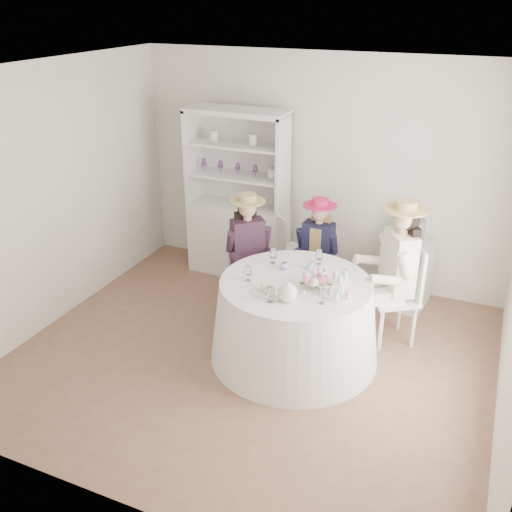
% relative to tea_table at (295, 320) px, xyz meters
% --- Properties ---
extents(ground, '(4.50, 4.50, 0.00)m').
position_rel_tea_table_xyz_m(ground, '(-0.37, -0.18, -0.41)').
color(ground, brown).
rests_on(ground, ground).
extents(ceiling, '(4.50, 4.50, 0.00)m').
position_rel_tea_table_xyz_m(ceiling, '(-0.37, -0.18, 2.29)').
color(ceiling, white).
rests_on(ceiling, wall_back).
extents(wall_back, '(4.50, 0.00, 4.50)m').
position_rel_tea_table_xyz_m(wall_back, '(-0.37, 1.82, 0.94)').
color(wall_back, silver).
rests_on(wall_back, ground).
extents(wall_front, '(4.50, 0.00, 4.50)m').
position_rel_tea_table_xyz_m(wall_front, '(-0.37, -2.18, 0.94)').
color(wall_front, silver).
rests_on(wall_front, ground).
extents(wall_left, '(0.00, 4.50, 4.50)m').
position_rel_tea_table_xyz_m(wall_left, '(-2.62, -0.18, 0.94)').
color(wall_left, silver).
rests_on(wall_left, ground).
extents(tea_table, '(1.63, 1.63, 0.82)m').
position_rel_tea_table_xyz_m(tea_table, '(0.00, 0.00, 0.00)').
color(tea_table, white).
rests_on(tea_table, ground).
extents(hutch, '(1.23, 0.48, 2.06)m').
position_rel_tea_table_xyz_m(hutch, '(-1.29, 1.50, 0.32)').
color(hutch, silver).
rests_on(hutch, ground).
extents(side_table, '(0.55, 0.55, 0.75)m').
position_rel_tea_table_xyz_m(side_table, '(0.79, 1.48, -0.03)').
color(side_table, silver).
rests_on(side_table, ground).
extents(hatbox, '(0.33, 0.33, 0.29)m').
position_rel_tea_table_xyz_m(hatbox, '(0.79, 1.48, 0.49)').
color(hatbox, black).
rests_on(hatbox, side_table).
extents(guest_left, '(0.57, 0.58, 1.35)m').
position_rel_tea_table_xyz_m(guest_left, '(-0.79, 0.68, 0.35)').
color(guest_left, silver).
rests_on(guest_left, ground).
extents(guest_mid, '(0.47, 0.49, 1.28)m').
position_rel_tea_table_xyz_m(guest_mid, '(-0.12, 1.04, 0.32)').
color(guest_mid, silver).
rests_on(guest_mid, ground).
extents(guest_right, '(0.65, 0.61, 1.51)m').
position_rel_tea_table_xyz_m(guest_right, '(0.80, 0.67, 0.45)').
color(guest_right, silver).
rests_on(guest_right, ground).
extents(spare_chair, '(0.54, 0.54, 0.93)m').
position_rel_tea_table_xyz_m(spare_chair, '(-0.64, 1.36, 0.09)').
color(spare_chair, silver).
rests_on(spare_chair, ground).
extents(teacup_a, '(0.11, 0.11, 0.07)m').
position_rel_tea_table_xyz_m(teacup_a, '(-0.20, 0.20, 0.45)').
color(teacup_a, white).
rests_on(teacup_a, tea_table).
extents(teacup_b, '(0.08, 0.08, 0.07)m').
position_rel_tea_table_xyz_m(teacup_b, '(0.03, 0.31, 0.45)').
color(teacup_b, white).
rests_on(teacup_b, tea_table).
extents(teacup_c, '(0.09, 0.09, 0.07)m').
position_rel_tea_table_xyz_m(teacup_c, '(0.19, 0.17, 0.45)').
color(teacup_c, white).
rests_on(teacup_c, tea_table).
extents(flower_bowl, '(0.24, 0.24, 0.06)m').
position_rel_tea_table_xyz_m(flower_bowl, '(0.20, -0.01, 0.44)').
color(flower_bowl, white).
rests_on(flower_bowl, tea_table).
extents(flower_arrangement, '(0.21, 0.21, 0.08)m').
position_rel_tea_table_xyz_m(flower_arrangement, '(0.21, -0.03, 0.51)').
color(flower_arrangement, pink).
rests_on(flower_arrangement, tea_table).
extents(table_teapot, '(0.25, 0.17, 0.18)m').
position_rel_tea_table_xyz_m(table_teapot, '(0.06, -0.37, 0.49)').
color(table_teapot, white).
rests_on(table_teapot, tea_table).
extents(sandwich_plate, '(0.27, 0.27, 0.06)m').
position_rel_tea_table_xyz_m(sandwich_plate, '(-0.18, -0.29, 0.43)').
color(sandwich_plate, white).
rests_on(sandwich_plate, tea_table).
extents(cupcake_stand, '(0.24, 0.24, 0.23)m').
position_rel_tea_table_xyz_m(cupcake_stand, '(0.45, -0.12, 0.50)').
color(cupcake_stand, white).
rests_on(cupcake_stand, tea_table).
extents(stemware_set, '(0.93, 0.97, 0.15)m').
position_rel_tea_table_xyz_m(stemware_set, '(-0.00, 0.00, 0.49)').
color(stemware_set, white).
rests_on(stemware_set, tea_table).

